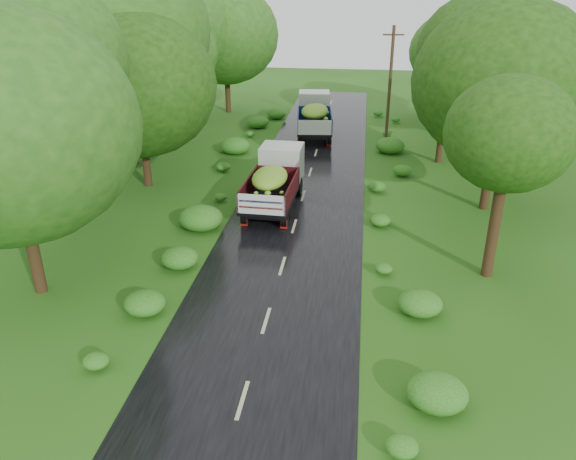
# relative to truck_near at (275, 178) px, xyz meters

# --- Properties ---
(ground) EXTENTS (120.00, 120.00, 0.00)m
(ground) POSITION_rel_truck_near_xyz_m (1.28, -14.52, -1.50)
(ground) COLOR #234D10
(ground) RESTS_ON ground
(road) EXTENTS (6.50, 80.00, 0.02)m
(road) POSITION_rel_truck_near_xyz_m (1.28, -9.52, -1.49)
(road) COLOR black
(road) RESTS_ON ground
(road_lines) EXTENTS (0.12, 69.60, 0.00)m
(road_lines) POSITION_rel_truck_near_xyz_m (1.28, -8.52, -1.47)
(road_lines) COLOR #BFB78C
(road_lines) RESTS_ON road
(truck_near) EXTENTS (2.46, 6.37, 2.65)m
(truck_near) POSITION_rel_truck_near_xyz_m (0.00, 0.00, 0.00)
(truck_near) COLOR black
(truck_near) RESTS_ON ground
(truck_far) EXTENTS (2.99, 6.82, 2.78)m
(truck_far) POSITION_rel_truck_near_xyz_m (0.74, 14.00, 0.08)
(truck_far) COLOR black
(truck_far) RESTS_ON ground
(utility_pole) EXTENTS (1.38, 0.23, 7.86)m
(utility_pole) POSITION_rel_truck_near_xyz_m (5.94, 12.41, 2.55)
(utility_pole) COLOR #382616
(utility_pole) RESTS_ON ground
(trees_left) EXTENTS (7.34, 34.37, 10.03)m
(trees_left) POSITION_rel_truck_near_xyz_m (-8.74, 6.06, 5.24)
(trees_left) COLOR black
(trees_left) RESTS_ON ground
(trees_right) EXTENTS (5.99, 30.30, 8.21)m
(trees_right) POSITION_rel_truck_near_xyz_m (10.66, 8.32, 4.28)
(trees_right) COLOR black
(trees_right) RESTS_ON ground
(shrubs) EXTENTS (11.90, 44.00, 0.70)m
(shrubs) POSITION_rel_truck_near_xyz_m (1.28, -0.52, -1.15)
(shrubs) COLOR #1C6016
(shrubs) RESTS_ON ground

